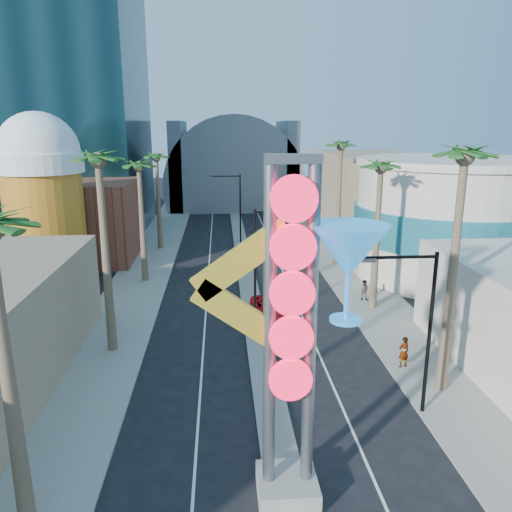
{
  "coord_description": "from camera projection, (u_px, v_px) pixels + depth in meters",
  "views": [
    {
      "loc": [
        -2.29,
        -12.59,
        13.42
      ],
      "look_at": [
        0.0,
        19.09,
        5.04
      ],
      "focal_mm": 35.0,
      "sensor_mm": 36.0,
      "label": 1
    }
  ],
  "objects": [
    {
      "name": "sidewalk_west",
      "position": [
        148.0,
        265.0,
        48.8
      ],
      "size": [
        5.0,
        100.0,
        0.15
      ],
      "primitive_type": "cube",
      "color": "gray",
      "rests_on": "ground"
    },
    {
      "name": "sidewalk_east",
      "position": [
        339.0,
        262.0,
        50.12
      ],
      "size": [
        5.0,
        100.0,
        0.15
      ],
      "primitive_type": "cube",
      "color": "gray",
      "rests_on": "ground"
    },
    {
      "name": "median",
      "position": [
        243.0,
        256.0,
        52.35
      ],
      "size": [
        1.6,
        84.0,
        0.15
      ],
      "primitive_type": "cube",
      "color": "gray",
      "rests_on": "ground"
    },
    {
      "name": "hotel_tower",
      "position": [
        47.0,
        22.0,
        57.96
      ],
      "size": [
        20.0,
        20.0,
        50.0
      ],
      "primitive_type": "cube",
      "color": "black",
      "rests_on": "ground"
    },
    {
      "name": "brick_filler_west",
      "position": [
        84.0,
        221.0,
        50.23
      ],
      "size": [
        10.0,
        10.0,
        8.0
      ],
      "primitive_type": "cube",
      "color": "brown",
      "rests_on": "ground"
    },
    {
      "name": "filler_east",
      "position": [
        368.0,
        195.0,
        61.85
      ],
      "size": [
        10.0,
        20.0,
        10.0
      ],
      "primitive_type": "cube",
      "color": "#937B5F",
      "rests_on": "ground"
    },
    {
      "name": "beer_mug",
      "position": [
        43.0,
        194.0,
        41.47
      ],
      "size": [
        7.0,
        7.0,
        14.5
      ],
      "color": "#B86118",
      "rests_on": "ground"
    },
    {
      "name": "turquoise_building",
      "position": [
        448.0,
        219.0,
        44.57
      ],
      "size": [
        16.6,
        16.6,
        10.6
      ],
      "color": "beige",
      "rests_on": "ground"
    },
    {
      "name": "canopy",
      "position": [
        233.0,
        180.0,
        84.06
      ],
      "size": [
        22.0,
        16.0,
        22.0
      ],
      "color": "slate",
      "rests_on": "ground"
    },
    {
      "name": "neon_sign",
      "position": [
        315.0,
        312.0,
        16.77
      ],
      "size": [
        6.53,
        2.6,
        12.55
      ],
      "color": "gray",
      "rests_on": "ground"
    },
    {
      "name": "streetlight_0",
      "position": [
        263.0,
        255.0,
        33.81
      ],
      "size": [
        3.79,
        0.25,
        8.0
      ],
      "color": "black",
      "rests_on": "ground"
    },
    {
      "name": "streetlight_1",
      "position": [
        235.0,
        202.0,
        56.87
      ],
      "size": [
        3.79,
        0.25,
        8.0
      ],
      "color": "black",
      "rests_on": "ground"
    },
    {
      "name": "streetlight_2",
      "position": [
        421.0,
        320.0,
        22.68
      ],
      "size": [
        3.45,
        0.25,
        8.0
      ],
      "color": "black",
      "rests_on": "ground"
    },
    {
      "name": "palm_1",
      "position": [
        99.0,
        173.0,
        27.76
      ],
      "size": [
        2.4,
        2.4,
        12.7
      ],
      "color": "brown",
      "rests_on": "ground"
    },
    {
      "name": "palm_2",
      "position": [
        139.0,
        173.0,
        41.61
      ],
      "size": [
        2.4,
        2.4,
        11.2
      ],
      "color": "brown",
      "rests_on": "ground"
    },
    {
      "name": "palm_3",
      "position": [
        156.0,
        163.0,
        53.18
      ],
      "size": [
        2.4,
        2.4,
        11.2
      ],
      "color": "brown",
      "rests_on": "ground"
    },
    {
      "name": "palm_5",
      "position": [
        463.0,
        173.0,
        23.12
      ],
      "size": [
        2.4,
        2.4,
        13.2
      ],
      "color": "brown",
      "rests_on": "ground"
    },
    {
      "name": "palm_6",
      "position": [
        381.0,
        176.0,
        35.03
      ],
      "size": [
        2.4,
        2.4,
        11.7
      ],
      "color": "brown",
      "rests_on": "ground"
    },
    {
      "name": "palm_7",
      "position": [
        341.0,
        153.0,
        46.38
      ],
      "size": [
        2.4,
        2.4,
        12.7
      ],
      "color": "brown",
      "rests_on": "ground"
    },
    {
      "name": "red_pickup",
      "position": [
        272.0,
        310.0,
        35.18
      ],
      "size": [
        2.9,
        5.54,
        1.49
      ],
      "primitive_type": "imported",
      "rotation": [
        0.0,
        0.0,
        0.08
      ],
      "color": "maroon",
      "rests_on": "ground"
    },
    {
      "name": "pedestrian_a",
      "position": [
        404.0,
        352.0,
        27.99
      ],
      "size": [
        0.75,
        0.58,
        1.82
      ],
      "primitive_type": "imported",
      "rotation": [
        0.0,
        0.0,
        3.38
      ],
      "color": "gray",
      "rests_on": "sidewalk_east"
    },
    {
      "name": "pedestrian_b",
      "position": [
        364.0,
        290.0,
        38.86
      ],
      "size": [
        0.97,
        0.89,
        1.61
      ],
      "primitive_type": "imported",
      "rotation": [
        0.0,
        0.0,
        2.68
      ],
      "color": "gray",
      "rests_on": "sidewalk_east"
    }
  ]
}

